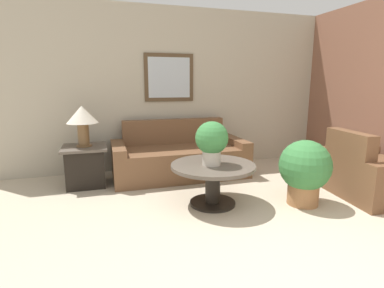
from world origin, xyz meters
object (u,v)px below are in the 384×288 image
potted_plant_on_table (212,140)px  potted_plant_floor (305,169)px  couch_main (179,158)px  armchair (369,174)px  coffee_table (213,175)px  table_lamp (82,118)px  side_table (86,165)px

potted_plant_on_table → potted_plant_floor: size_ratio=0.65×
couch_main → potted_plant_on_table: size_ratio=3.99×
armchair → potted_plant_on_table: potted_plant_on_table is taller
coffee_table → table_lamp: table_lamp is taller
coffee_table → side_table: 1.85m
table_lamp → coffee_table: bearing=-38.3°
side_table → potted_plant_floor: 2.88m
couch_main → potted_plant_floor: couch_main is taller
potted_plant_on_table → potted_plant_floor: bearing=-15.0°
potted_plant_on_table → armchair: bearing=-8.0°
coffee_table → potted_plant_on_table: potted_plant_on_table is taller
couch_main → potted_plant_on_table: bearing=-87.2°
armchair → coffee_table: size_ratio=1.19×
couch_main → armchair: (2.08, -1.53, 0.00)m
couch_main → potted_plant_floor: bearing=-54.0°
couch_main → armchair: same height
potted_plant_on_table → potted_plant_floor: 1.14m
armchair → table_lamp: bearing=73.2°
table_lamp → potted_plant_on_table: size_ratio=1.10×
couch_main → coffee_table: size_ratio=2.04×
side_table → potted_plant_floor: potted_plant_floor is taller
table_lamp → potted_plant_on_table: table_lamp is taller
potted_plant_floor → armchair: bearing=-0.2°
table_lamp → side_table: bearing=-63.4°
couch_main → coffee_table: 1.23m
coffee_table → side_table: (-1.45, 1.15, -0.07)m
coffee_table → potted_plant_floor: (1.02, -0.31, 0.07)m
armchair → table_lamp: (-3.44, 1.46, 0.67)m
couch_main → armchair: size_ratio=1.72×
armchair → coffee_table: bearing=87.4°
couch_main → armchair: 2.59m
table_lamp → potted_plant_floor: size_ratio=0.72×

